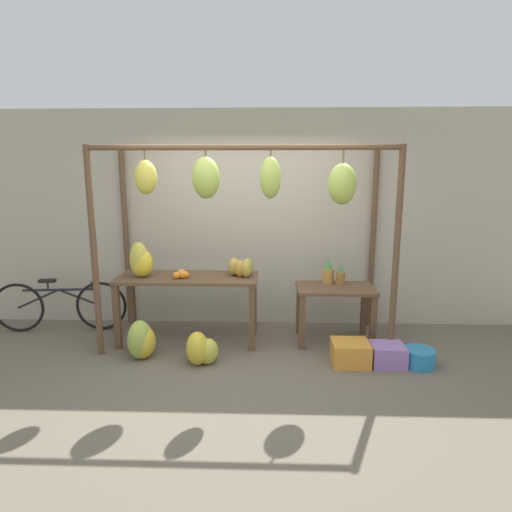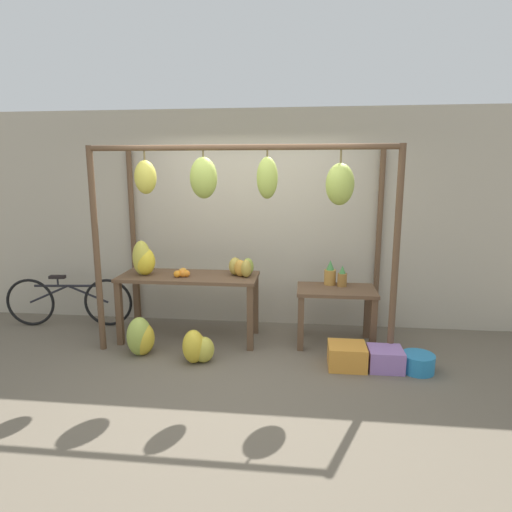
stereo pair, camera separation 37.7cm
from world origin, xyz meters
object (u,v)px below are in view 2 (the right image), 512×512
at_px(banana_pile_ground_left, 140,337).
at_px(blue_bucket, 418,363).
at_px(fruit_crate_purple, 385,359).
at_px(orange_pile, 183,273).
at_px(banana_pile_ground_right, 197,348).
at_px(pineapple_cluster, 334,275).
at_px(parked_bicycle, 69,301).
at_px(banana_pile_on_table, 143,260).
at_px(papaya_pile, 242,267).
at_px(fruit_crate_white, 347,356).

height_order(banana_pile_ground_left, blue_bucket, banana_pile_ground_left).
bearing_deg(banana_pile_ground_left, fruit_crate_purple, -1.79).
distance_m(orange_pile, banana_pile_ground_right, 0.93).
xyz_separation_m(pineapple_cluster, banana_pile_ground_left, (-2.17, -0.70, -0.60)).
distance_m(blue_bucket, parked_bicycle, 4.35).
height_order(blue_bucket, parked_bicycle, parked_bicycle).
bearing_deg(fruit_crate_purple, banana_pile_on_table, 168.78).
bearing_deg(fruit_crate_purple, papaya_pile, 158.54).
xyz_separation_m(banana_pile_on_table, orange_pile, (0.49, -0.02, -0.15)).
height_order(fruit_crate_white, fruit_crate_purple, fruit_crate_white).
distance_m(parked_bicycle, fruit_crate_purple, 4.03).
distance_m(banana_pile_ground_left, papaya_pile, 1.39).
relative_size(banana_pile_ground_right, papaya_pile, 1.21).
xyz_separation_m(banana_pile_ground_left, parked_bicycle, (-1.27, 0.78, 0.14)).
relative_size(blue_bucket, fruit_crate_purple, 0.95).
bearing_deg(banana_pile_on_table, pineapple_cluster, 5.83).
bearing_deg(fruit_crate_white, fruit_crate_purple, -0.55).
relative_size(orange_pile, papaya_pile, 0.69).
bearing_deg(pineapple_cluster, parked_bicycle, 178.59).
bearing_deg(blue_bucket, banana_pile_on_table, 169.52).
bearing_deg(orange_pile, papaya_pile, 8.39).
xyz_separation_m(pineapple_cluster, fruit_crate_purple, (0.49, -0.78, -0.69)).
distance_m(banana_pile_ground_right, papaya_pile, 1.07).
bearing_deg(orange_pile, blue_bucket, -11.87).
distance_m(pineapple_cluster, fruit_crate_purple, 1.15).
xyz_separation_m(orange_pile, blue_bucket, (2.60, -0.55, -0.75)).
relative_size(blue_bucket, papaya_pile, 0.99).
height_order(orange_pile, fruit_crate_white, orange_pile).
bearing_deg(blue_bucket, fruit_crate_purple, 175.98).
height_order(blue_bucket, fruit_crate_purple, fruit_crate_purple).
bearing_deg(banana_pile_on_table, banana_pile_ground_right, -36.92).
relative_size(banana_pile_on_table, fruit_crate_white, 1.07).
height_order(papaya_pile, fruit_crate_purple, papaya_pile).
relative_size(parked_bicycle, papaya_pile, 4.93).
distance_m(orange_pile, blue_bucket, 2.76).
relative_size(orange_pile, banana_pile_ground_right, 0.57).
bearing_deg(parked_bicycle, banana_pile_ground_left, -31.55).
xyz_separation_m(banana_pile_on_table, fruit_crate_white, (2.37, -0.54, -0.87)).
height_order(banana_pile_on_table, banana_pile_ground_right, banana_pile_on_table).
relative_size(papaya_pile, fruit_crate_purple, 0.96).
height_order(orange_pile, banana_pile_ground_right, orange_pile).
distance_m(pineapple_cluster, banana_pile_ground_left, 2.36).
bearing_deg(banana_pile_ground_right, fruit_crate_purple, 1.05).
xyz_separation_m(banana_pile_ground_right, blue_bucket, (2.31, 0.01, -0.06)).
relative_size(banana_pile_ground_left, parked_bicycle, 0.26).
height_order(orange_pile, blue_bucket, orange_pile).
height_order(pineapple_cluster, fruit_crate_white, pineapple_cluster).
xyz_separation_m(pineapple_cluster, papaya_pile, (-1.10, -0.16, 0.11)).
bearing_deg(fruit_crate_white, banana_pile_ground_right, -178.55).
bearing_deg(orange_pile, banana_pile_ground_right, -62.47).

